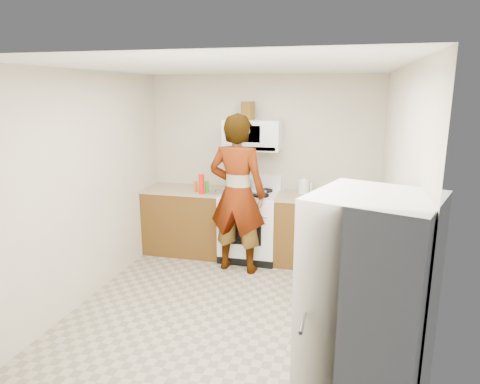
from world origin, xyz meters
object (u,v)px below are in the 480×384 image
(microwave, at_px, (253,135))
(saucepan, at_px, (244,184))
(kettle, at_px, (304,187))
(person, at_px, (237,194))
(gas_range, at_px, (250,224))
(fridge, at_px, (367,327))

(microwave, bearing_deg, saucepan, 169.12)
(microwave, bearing_deg, kettle, 0.70)
(person, xyz_separation_m, kettle, (0.77, 0.57, 0.01))
(kettle, relative_size, saucepan, 0.79)
(person, relative_size, saucepan, 9.15)
(person, distance_m, saucepan, 0.59)
(gas_range, bearing_deg, microwave, 90.00)
(microwave, bearing_deg, person, -96.86)
(fridge, height_order, saucepan, fridge)
(gas_range, distance_m, microwave, 1.22)
(kettle, bearing_deg, fridge, -74.37)
(microwave, distance_m, person, 0.89)
(microwave, relative_size, fridge, 0.45)
(microwave, bearing_deg, fridge, -65.38)
(person, bearing_deg, microwave, -91.22)
(person, height_order, saucepan, person)
(kettle, bearing_deg, saucepan, -178.34)
(fridge, bearing_deg, saucepan, 135.73)
(saucepan, bearing_deg, microwave, -10.88)
(fridge, distance_m, kettle, 3.20)
(person, xyz_separation_m, saucepan, (-0.05, 0.59, 0.00))
(microwave, distance_m, kettle, 0.98)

